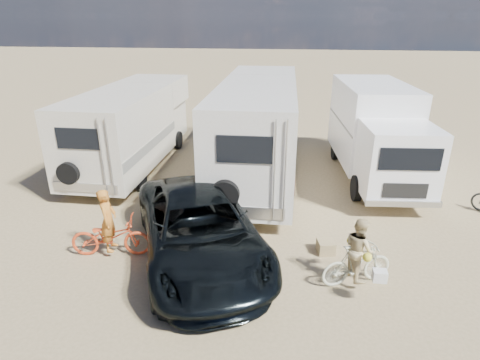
# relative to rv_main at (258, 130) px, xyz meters

# --- Properties ---
(ground) EXTENTS (140.00, 140.00, 0.00)m
(ground) POSITION_rel_rv_main_xyz_m (0.25, -6.86, -1.77)
(ground) COLOR tan
(ground) RESTS_ON ground
(rv_main) EXTENTS (2.73, 9.50, 3.54)m
(rv_main) POSITION_rel_rv_main_xyz_m (0.00, 0.00, 0.00)
(rv_main) COLOR white
(rv_main) RESTS_ON ground
(rv_left) EXTENTS (2.58, 8.03, 3.11)m
(rv_left) POSITION_rel_rv_main_xyz_m (-5.08, 0.46, -0.22)
(rv_left) COLOR beige
(rv_left) RESTS_ON ground
(box_truck) EXTENTS (2.86, 7.00, 3.38)m
(box_truck) POSITION_rel_rv_main_xyz_m (4.35, 0.25, -0.08)
(box_truck) COLOR white
(box_truck) RESTS_ON ground
(dark_suv) EXTENTS (4.82, 6.51, 1.64)m
(dark_suv) POSITION_rel_rv_main_xyz_m (-0.93, -5.86, -0.95)
(dark_suv) COLOR black
(dark_suv) RESTS_ON ground
(bike_man) EXTENTS (2.08, 0.98, 1.05)m
(bike_man) POSITION_rel_rv_main_xyz_m (-3.20, -6.04, -1.24)
(bike_man) COLOR #CC401A
(bike_man) RESTS_ON ground
(bike_woman) EXTENTS (1.76, 1.07, 1.02)m
(bike_woman) POSITION_rel_rv_main_xyz_m (2.83, -6.45, -1.26)
(bike_woman) COLOR #BBBFA1
(bike_woman) RESTS_ON ground
(rider_man) EXTENTS (0.48, 0.65, 1.65)m
(rider_man) POSITION_rel_rv_main_xyz_m (-3.20, -6.04, -0.95)
(rider_man) COLOR #BF7024
(rider_man) RESTS_ON ground
(rider_woman) EXTENTS (0.79, 0.88, 1.48)m
(rider_woman) POSITION_rel_rv_main_xyz_m (2.83, -6.45, -1.03)
(rider_woman) COLOR #CBB582
(rider_woman) RESTS_ON ground
(cooler) EXTENTS (0.66, 0.52, 0.49)m
(cooler) POSITION_rel_rv_main_xyz_m (-1.54, -2.78, -1.53)
(cooler) COLOR teal
(cooler) RESTS_ON ground
(crate) EXTENTS (0.50, 0.50, 0.34)m
(crate) POSITION_rel_rv_main_xyz_m (2.25, -5.25, -1.60)
(crate) COLOR #957F56
(crate) RESTS_ON ground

